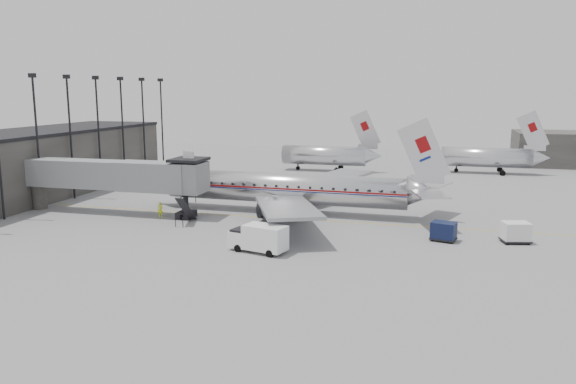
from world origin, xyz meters
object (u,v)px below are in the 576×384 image
object	(u,v)px
baggage_cart_white	(516,232)
airliner	(290,189)
baggage_cart_navy	(444,231)
ramp_worker	(160,210)
service_van	(258,238)

from	to	relation	value
baggage_cart_white	airliner	bearing A→B (deg)	148.86
airliner	baggage_cart_navy	bearing A→B (deg)	-24.28
baggage_cart_white	ramp_worker	size ratio (longest dim) A/B	1.65
airliner	service_van	distance (m)	15.69
airliner	service_van	size ratio (longest dim) A/B	6.41
service_van	baggage_cart_white	world-z (taller)	service_van
baggage_cart_navy	ramp_worker	xyz separation A→B (m)	(-29.10, 1.99, -0.08)
airliner	baggage_cart_white	xyz separation A→B (m)	(22.61, -6.98, -1.71)
baggage_cart_navy	ramp_worker	bearing A→B (deg)	-169.07
airliner	baggage_cart_white	bearing A→B (deg)	-15.56
service_van	baggage_cart_white	xyz separation A→B (m)	(21.24, 8.58, -0.24)
service_van	baggage_cart_navy	distance (m)	16.86
baggage_cart_navy	baggage_cart_white	distance (m)	6.27
baggage_cart_navy	ramp_worker	world-z (taller)	baggage_cart_navy
ramp_worker	baggage_cart_white	bearing A→B (deg)	-7.53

